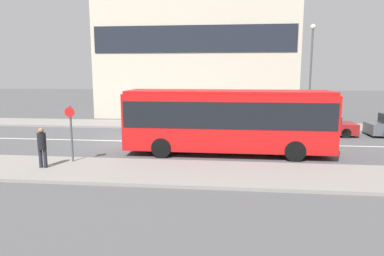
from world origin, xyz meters
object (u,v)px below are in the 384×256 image
Objects in this scene: pedestrian_near_stop at (42,145)px; bus_stop_sign at (71,129)px; parked_car_0 at (321,126)px; city_bus at (227,118)px; street_lamp at (311,66)px.

pedestrian_near_stop is 1.42m from bus_stop_sign.
bus_stop_sign is at bearing 54.85° from pedestrian_near_stop.
parked_car_0 is 16.69m from pedestrian_near_stop.
pedestrian_near_stop is at bearing -144.45° from parked_car_0.
city_bus is 1.41× the size of street_lamp.
bus_stop_sign is at bearing -162.59° from city_bus.
bus_stop_sign is (-12.82, -8.61, 0.98)m from parked_car_0.
city_bus is 4.06× the size of bus_stop_sign.
parked_car_0 is at bearing 39.07° from city_bus.
parked_car_0 is (6.03, 5.82, -1.22)m from city_bus.
city_bus reaches higher than bus_stop_sign.
bus_stop_sign reaches higher than pedestrian_near_stop.
street_lamp reaches higher than city_bus.
pedestrian_near_stop reaches higher than parked_car_0.
bus_stop_sign is (-6.79, -2.79, -0.24)m from city_bus.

